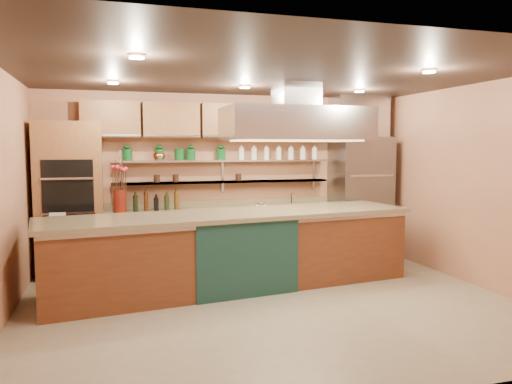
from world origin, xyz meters
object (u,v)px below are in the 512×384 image
object	(u,v)px
copper_kettle	(159,156)
green_canister	(179,154)
refrigerator	(360,197)
island	(234,250)
flower_vase	(120,201)
kitchen_scale	(260,204)

from	to	relation	value
copper_kettle	green_canister	distance (m)	0.33
refrigerator	green_canister	size ratio (longest dim) A/B	11.27
island	flower_vase	distance (m)	2.05
kitchen_scale	copper_kettle	world-z (taller)	copper_kettle
island	flower_vase	world-z (taller)	flower_vase
flower_vase	green_canister	distance (m)	1.20
refrigerator	flower_vase	bearing A→B (deg)	179.86
refrigerator	green_canister	world-z (taller)	refrigerator
island	copper_kettle	distance (m)	2.16
flower_vase	kitchen_scale	xyz separation A→B (m)	(2.24, 0.00, -0.12)
island	copper_kettle	bearing A→B (deg)	111.66
island	flower_vase	bearing A→B (deg)	130.92
island	copper_kettle	world-z (taller)	copper_kettle
refrigerator	green_canister	distance (m)	3.23
refrigerator	kitchen_scale	xyz separation A→B (m)	(-1.84, 0.01, -0.07)
refrigerator	copper_kettle	size ratio (longest dim) A/B	11.59
island	copper_kettle	xyz separation A→B (m)	(-0.85, 1.53, 1.27)
island	kitchen_scale	size ratio (longest dim) A/B	27.88
flower_vase	copper_kettle	bearing A→B (deg)	19.57
refrigerator	flower_vase	distance (m)	4.08
refrigerator	green_canister	xyz separation A→B (m)	(-3.13, 0.23, 0.76)
flower_vase	copper_kettle	size ratio (longest dim) A/B	1.90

